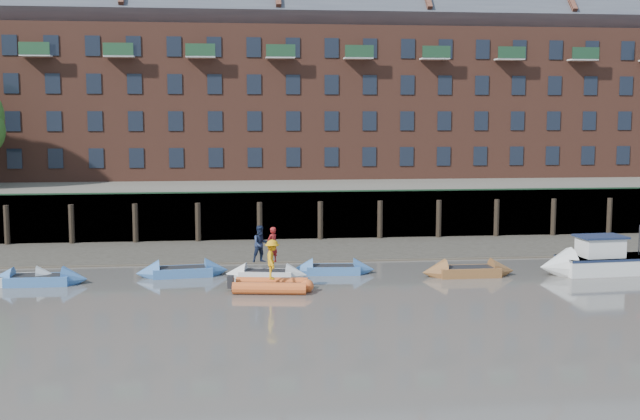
{
  "coord_description": "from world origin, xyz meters",
  "views": [
    {
      "loc": [
        -3.76,
        -30.36,
        8.26
      ],
      "look_at": [
        0.9,
        12.0,
        3.2
      ],
      "focal_mm": 45.0,
      "sensor_mm": 36.0,
      "label": 1
    }
  ],
  "objects": [
    {
      "name": "person_rower_b",
      "position": [
        -2.35,
        9.86,
        1.76
      ],
      "size": [
        1.09,
        0.97,
        1.89
      ],
      "primitive_type": "imported",
      "rotation": [
        0.0,
        0.0,
        0.32
      ],
      "color": "#19233F",
      "rests_on": "rowboat_3"
    },
    {
      "name": "rowboat_2",
      "position": [
        -6.37,
        10.78,
        0.24
      ],
      "size": [
        4.82,
        1.92,
        1.36
      ],
      "rotation": [
        0.0,
        0.0,
        0.12
      ],
      "color": "#3C6BA9",
      "rests_on": "ground"
    },
    {
      "name": "rowboat_1",
      "position": [
        -13.26,
        9.42,
        0.24
      ],
      "size": [
        4.73,
        1.4,
        1.37
      ],
      "rotation": [
        0.0,
        0.0,
        -0.01
      ],
      "color": "#3C6BA9",
      "rests_on": "ground"
    },
    {
      "name": "rowboat_6",
      "position": [
        8.29,
        9.17,
        0.25
      ],
      "size": [
        4.85,
        1.43,
        1.41
      ],
      "rotation": [
        0.0,
        0.0,
        0.01
      ],
      "color": "brown",
      "rests_on": "ground"
    },
    {
      "name": "person_rib_crew",
      "position": [
        -1.94,
        6.61,
        1.54
      ],
      "size": [
        0.75,
        1.24,
        1.87
      ],
      "primitive_type": "imported",
      "rotation": [
        0.0,
        0.0,
        1.52
      ],
      "color": "orange",
      "rests_on": "rib_tender"
    },
    {
      "name": "bank_terrace",
      "position": [
        0.0,
        36.0,
        1.6
      ],
      "size": [
        110.0,
        28.0,
        3.2
      ],
      "primitive_type": "cube",
      "color": "#5E594D",
      "rests_on": "ground"
    },
    {
      "name": "mud_band",
      "position": [
        0.0,
        14.6,
        0.0
      ],
      "size": [
        110.0,
        1.6,
        0.1
      ],
      "primitive_type": "cube",
      "color": "#4C4336",
      "rests_on": "ground"
    },
    {
      "name": "person_rower_a",
      "position": [
        -1.77,
        9.78,
        1.72
      ],
      "size": [
        0.78,
        0.77,
        1.81
      ],
      "primitive_type": "imported",
      "rotation": [
        0.0,
        0.0,
        3.91
      ],
      "color": "maroon",
      "rests_on": "rowboat_3"
    },
    {
      "name": "foreshore",
      "position": [
        0.0,
        18.0,
        0.0
      ],
      "size": [
        110.0,
        8.0,
        0.5
      ],
      "primitive_type": "cube",
      "color": "#3D382F",
      "rests_on": "ground"
    },
    {
      "name": "ground",
      "position": [
        0.0,
        0.0,
        0.0
      ],
      "size": [
        220.0,
        220.0,
        0.0
      ],
      "primitive_type": "plane",
      "color": "#5C5751",
      "rests_on": "ground"
    },
    {
      "name": "rowboat_3",
      "position": [
        -2.1,
        9.71,
        0.21
      ],
      "size": [
        4.32,
        1.97,
        1.21
      ],
      "rotation": [
        0.0,
        0.0,
        -0.19
      ],
      "color": "silver",
      "rests_on": "ground"
    },
    {
      "name": "motor_launch",
      "position": [
        14.7,
        9.05,
        0.65
      ],
      "size": [
        6.34,
        2.47,
        2.56
      ],
      "rotation": [
        0.0,
        0.0,
        3.21
      ],
      "color": "silver",
      "rests_on": "ground"
    },
    {
      "name": "river_wall",
      "position": [
        -0.0,
        22.38,
        1.59
      ],
      "size": [
        110.0,
        1.23,
        3.3
      ],
      "color": "#2D2A26",
      "rests_on": "ground"
    },
    {
      "name": "rowboat_4",
      "position": [
        1.44,
        10.58,
        0.22
      ],
      "size": [
        4.39,
        1.59,
        1.25
      ],
      "rotation": [
        0.0,
        0.0,
        -0.08
      ],
      "color": "#3C6BA9",
      "rests_on": "ground"
    },
    {
      "name": "rib_tender",
      "position": [
        -1.87,
        6.63,
        0.28
      ],
      "size": [
        3.83,
        2.26,
        0.65
      ],
      "rotation": [
        0.0,
        0.0,
        -0.16
      ],
      "color": "#E05D25",
      "rests_on": "ground"
    },
    {
      "name": "rowboat_0",
      "position": [
        -14.55,
        9.52,
        0.24
      ],
      "size": [
        4.79,
        1.95,
        1.35
      ],
      "rotation": [
        0.0,
        0.0,
        0.13
      ],
      "color": "silver",
      "rests_on": "ground"
    },
    {
      "name": "apartment_terrace",
      "position": [
        -0.0,
        36.99,
        12.82
      ],
      "size": [
        80.6,
        15.56,
        20.98
      ],
      "color": "brown",
      "rests_on": "bank_terrace"
    }
  ]
}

